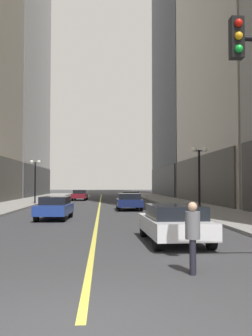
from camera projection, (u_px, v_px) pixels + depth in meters
name	position (u px, v px, depth m)	size (l,w,h in m)	color
ground_plane	(100.00, 203.00, 40.43)	(200.00, 200.00, 0.00)	#38383A
sidewalk_left	(21.00, 203.00, 39.93)	(4.50, 78.00, 0.15)	gray
sidewalk_right	(177.00, 203.00, 40.93)	(4.50, 78.00, 0.15)	gray
lane_centre_stripe	(100.00, 203.00, 40.43)	(0.16, 70.00, 0.01)	#E5D64C
building_left_far	(6.00, 61.00, 65.35)	(11.90, 26.00, 46.30)	gray
car_white	(174.00, 222.00, 13.28)	(2.07, 4.51, 1.32)	silver
car_blue	(55.00, 207.00, 22.19)	(1.92, 4.14, 1.32)	navy
car_navy	(129.00, 201.00, 30.06)	(1.91, 4.18, 1.32)	#141E4C
car_red	(130.00, 197.00, 39.34)	(1.82, 4.28, 1.32)	#B21919
car_maroon	(80.00, 195.00, 48.34)	(1.90, 4.61, 1.32)	maroon
pedestrian_in_grey_suit	(193.00, 232.00, 8.69)	(0.43, 0.43, 1.64)	black
street_lamp_left_far	(35.00, 172.00, 37.93)	(1.06, 0.36, 4.43)	black
street_lamp_right_mid	(199.00, 165.00, 24.20)	(1.06, 0.36, 4.43)	black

